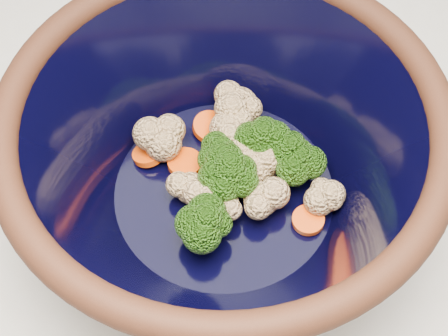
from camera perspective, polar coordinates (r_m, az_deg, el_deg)
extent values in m
cube|color=beige|center=(1.01, 3.72, -11.98)|extent=(1.20, 1.20, 0.90)
cylinder|color=black|center=(0.55, 0.00, -3.46)|extent=(0.20, 0.20, 0.01)
torus|color=black|center=(0.45, 0.00, 4.77)|extent=(0.34, 0.34, 0.02)
cylinder|color=black|center=(0.53, 0.00, -2.14)|extent=(0.19, 0.19, 0.00)
cylinder|color=#608442|center=(0.50, -1.57, -6.12)|extent=(0.01, 0.01, 0.02)
ellipsoid|color=#366713|center=(0.48, -1.64, -4.84)|extent=(0.04, 0.04, 0.04)
cylinder|color=#608442|center=(0.52, 0.74, -1.94)|extent=(0.01, 0.01, 0.02)
ellipsoid|color=#366713|center=(0.50, 0.77, -0.60)|extent=(0.04, 0.04, 0.03)
cylinder|color=#608442|center=(0.52, 0.22, -1.92)|extent=(0.01, 0.01, 0.02)
ellipsoid|color=#366713|center=(0.50, 0.23, -0.57)|extent=(0.04, 0.04, 0.03)
cylinder|color=#608442|center=(0.54, 5.90, 0.43)|extent=(0.01, 0.01, 0.02)
ellipsoid|color=#366713|center=(0.52, 6.11, 1.78)|extent=(0.04, 0.04, 0.03)
cylinder|color=#608442|center=(0.52, 0.51, -1.39)|extent=(0.01, 0.01, 0.02)
ellipsoid|color=#366713|center=(0.50, 0.53, 0.08)|extent=(0.04, 0.04, 0.04)
cylinder|color=#608442|center=(0.54, 3.39, 1.49)|extent=(0.01, 0.01, 0.02)
ellipsoid|color=#366713|center=(0.52, 3.52, 2.97)|extent=(0.04, 0.04, 0.04)
cylinder|color=#608442|center=(0.53, 6.77, -0.53)|extent=(0.01, 0.01, 0.02)
ellipsoid|color=#366713|center=(0.52, 7.01, 0.73)|extent=(0.04, 0.04, 0.03)
cylinder|color=#608442|center=(0.54, -0.36, 0.36)|extent=(0.01, 0.01, 0.02)
ellipsoid|color=#366713|center=(0.52, -0.37, 1.63)|extent=(0.04, 0.04, 0.03)
sphere|color=beige|center=(0.51, 3.40, -2.87)|extent=(0.03, 0.03, 0.03)
sphere|color=beige|center=(0.56, 1.40, 5.73)|extent=(0.03, 0.03, 0.03)
sphere|color=beige|center=(0.55, 0.41, 3.54)|extent=(0.03, 0.03, 0.03)
sphere|color=beige|center=(0.53, 2.92, -0.04)|extent=(0.03, 0.03, 0.03)
sphere|color=beige|center=(0.51, -0.13, -3.39)|extent=(0.03, 0.03, 0.03)
sphere|color=beige|center=(0.53, 3.01, 1.42)|extent=(0.03, 0.03, 0.03)
sphere|color=beige|center=(0.52, -3.06, -1.84)|extent=(0.03, 0.03, 0.03)
sphere|color=beige|center=(0.54, -5.60, 2.28)|extent=(0.03, 0.03, 0.03)
sphere|color=beige|center=(0.52, 1.84, -0.54)|extent=(0.03, 0.03, 0.03)
sphere|color=beige|center=(0.52, 8.71, -2.95)|extent=(0.03, 0.03, 0.03)
sphere|color=beige|center=(0.53, 3.90, 0.42)|extent=(0.03, 0.03, 0.03)
cylinder|color=#EE460A|center=(0.55, -6.90, 1.30)|extent=(0.03, 0.03, 0.01)
cylinder|color=#EE460A|center=(0.54, 0.25, 0.90)|extent=(0.03, 0.03, 0.01)
cylinder|color=#EE460A|center=(0.56, -1.26, 3.76)|extent=(0.03, 0.03, 0.01)
cylinder|color=#EE460A|center=(0.54, -3.59, 0.47)|extent=(0.03, 0.03, 0.01)
cylinder|color=#EE460A|center=(0.52, 7.70, -4.73)|extent=(0.03, 0.03, 0.01)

